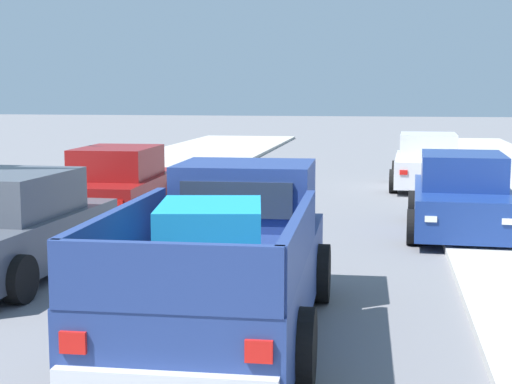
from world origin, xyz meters
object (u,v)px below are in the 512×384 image
(pickup_truck, at_px, (227,261))
(car_right_far, at_px, (428,163))
(car_left_near, at_px, (8,228))
(car_right_mid, at_px, (462,197))
(car_left_mid, at_px, (119,185))

(pickup_truck, distance_m, car_right_far, 13.91)
(car_left_near, height_order, car_right_far, same)
(pickup_truck, relative_size, car_right_mid, 1.22)
(car_left_mid, bearing_deg, car_left_near, -88.25)
(car_left_mid, relative_size, car_right_far, 1.00)
(car_left_near, relative_size, car_right_mid, 1.00)
(car_left_mid, distance_m, car_right_mid, 7.11)
(car_right_far, bearing_deg, car_left_near, -119.79)
(pickup_truck, xyz_separation_m, car_right_mid, (3.21, 6.66, -0.09))
(car_right_mid, bearing_deg, car_left_near, -146.15)
(car_left_near, bearing_deg, pickup_truck, -28.43)
(pickup_truck, xyz_separation_m, car_right_far, (2.92, 13.60, -0.09))
(car_left_near, distance_m, car_right_mid, 8.34)
(car_right_far, bearing_deg, pickup_truck, -102.11)
(car_left_mid, height_order, car_right_far, same)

